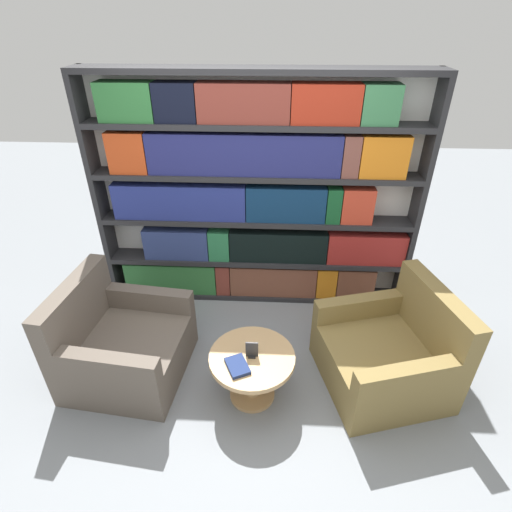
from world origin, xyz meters
TOP-DOWN VIEW (x-y plane):
  - ground_plane at (0.00, 0.00)m, footprint 14.00×14.00m
  - bookshelf at (-0.01, 1.44)m, footprint 3.10×0.30m
  - armchair_left at (-1.07, 0.28)m, footprint 1.01×1.02m
  - armchair_right at (1.15, 0.28)m, footprint 1.12×1.13m
  - coffee_table at (0.04, 0.06)m, footprint 0.66×0.66m
  - table_sign at (0.04, 0.06)m, footprint 0.10×0.06m
  - stray_book at (-0.06, -0.06)m, footprint 0.21×0.24m

SIDE VIEW (x-z plane):
  - ground_plane at x=0.00m, z-range 0.00..0.00m
  - armchair_left at x=-1.07m, z-range -0.15..0.72m
  - armchair_right at x=1.15m, z-range -0.15..0.72m
  - coffee_table at x=0.04m, z-range 0.10..0.54m
  - stray_book at x=-0.06m, z-range 0.44..0.47m
  - table_sign at x=0.04m, z-range 0.43..0.57m
  - bookshelf at x=-0.01m, z-range -0.02..2.27m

